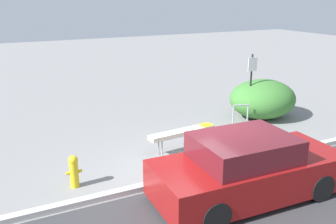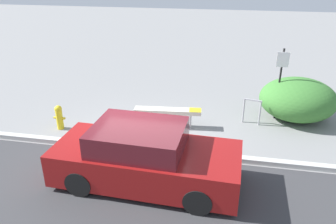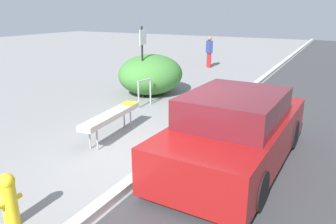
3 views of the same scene
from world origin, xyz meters
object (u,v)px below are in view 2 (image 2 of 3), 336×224
Objects in this scene: fire_hydrant at (59,116)px; parked_car_near at (145,158)px; sign_post at (280,78)px; bench at (168,111)px; bike_rack at (252,109)px.

parked_car_near is at bearing -33.04° from fire_hydrant.
sign_post is at bearing 17.00° from fire_hydrant.
sign_post reaches higher than parked_car_near.
bench is at bearing -159.48° from sign_post.
bench is 2.61m from bike_rack.
bench is 2.48× the size of bike_rack.
bench is 2.68× the size of fire_hydrant.
fire_hydrant reaches higher than bench.
sign_post is at bearing 34.48° from bike_rack.
parked_car_near is at bearing -128.90° from sign_post.
bike_rack is 0.36× the size of sign_post.
parked_car_near is at bearing -125.33° from bike_rack.
parked_car_near is (-2.51, -3.53, 0.14)m from bike_rack.
sign_post is at bearing 15.12° from bench.
fire_hydrant is at bearing -172.18° from bench.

